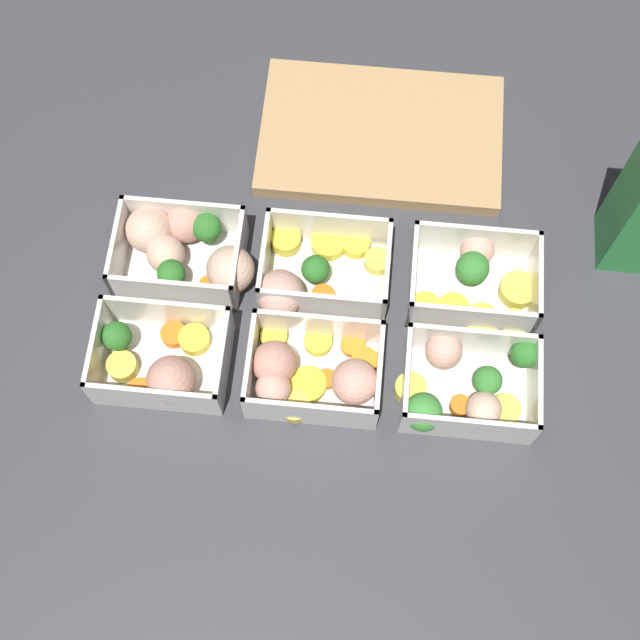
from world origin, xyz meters
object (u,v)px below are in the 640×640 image
object	(u,v)px
container_far_left	(184,249)
container_far_center	(311,274)
container_near_left	(161,363)
container_near_right	(464,386)
container_near_center	(311,373)
container_far_right	(476,282)

from	to	relation	value
container_far_left	container_far_center	bearing A→B (deg)	-6.01
container_near_left	container_near_right	size ratio (longest dim) A/B	0.91
container_near_left	container_near_center	size ratio (longest dim) A/B	0.93
container_near_left	container_far_left	bearing A→B (deg)	88.07
container_far_left	container_far_right	size ratio (longest dim) A/B	1.10
container_far_center	container_far_right	xyz separation A→B (m)	(0.18, 0.01, -0.00)
container_far_left	container_far_right	bearing A→B (deg)	-0.95
container_far_left	container_far_center	world-z (taller)	same
container_near_right	container_far_center	size ratio (longest dim) A/B	0.97
container_near_right	container_far_left	distance (m)	0.33
container_far_center	container_near_left	bearing A→B (deg)	-141.14
container_near_left	container_far_right	distance (m)	0.34
container_near_right	container_far_right	bearing A→B (deg)	85.93
container_near_left	container_near_center	world-z (taller)	same
container_far_left	container_near_right	bearing A→B (deg)	-22.13
container_far_right	container_near_left	bearing A→B (deg)	-158.67
container_near_right	container_far_center	distance (m)	0.20
container_near_left	container_far_right	size ratio (longest dim) A/B	0.92
container_near_left	container_far_left	world-z (taller)	same
container_near_center	container_far_left	distance (m)	0.20
container_near_right	container_far_left	xyz separation A→B (m)	(-0.31, 0.13, 0.00)
container_near_center	container_near_left	bearing A→B (deg)	-178.56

